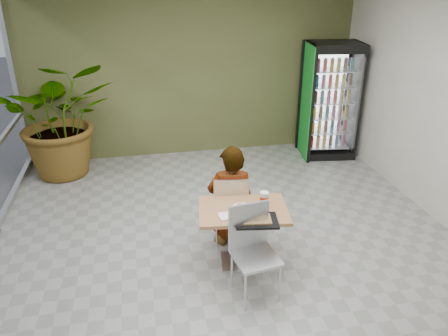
{
  "coord_description": "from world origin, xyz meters",
  "views": [
    {
      "loc": [
        -0.99,
        -4.32,
        3.22
      ],
      "look_at": [
        -0.02,
        0.45,
        1.0
      ],
      "focal_mm": 35.0,
      "sensor_mm": 36.0,
      "label": 1
    }
  ],
  "objects_px": {
    "chair_far": "(231,205)",
    "seated_woman": "(231,206)",
    "cafeteria_tray": "(256,221)",
    "dining_table": "(243,225)",
    "soda_cup": "(264,199)",
    "beverage_fridge": "(330,101)",
    "potted_plant": "(61,119)",
    "chair_near": "(252,243)"
  },
  "relations": [
    {
      "from": "beverage_fridge",
      "to": "potted_plant",
      "type": "relative_size",
      "value": 1.06
    },
    {
      "from": "cafeteria_tray",
      "to": "beverage_fridge",
      "type": "relative_size",
      "value": 0.22
    },
    {
      "from": "dining_table",
      "to": "beverage_fridge",
      "type": "bearing_deg",
      "value": 51.94
    },
    {
      "from": "seated_woman",
      "to": "soda_cup",
      "type": "relative_size",
      "value": 9.18
    },
    {
      "from": "dining_table",
      "to": "cafeteria_tray",
      "type": "height_order",
      "value": "cafeteria_tray"
    },
    {
      "from": "potted_plant",
      "to": "chair_far",
      "type": "bearing_deg",
      "value": -49.24
    },
    {
      "from": "chair_near",
      "to": "potted_plant",
      "type": "relative_size",
      "value": 0.52
    },
    {
      "from": "soda_cup",
      "to": "cafeteria_tray",
      "type": "xyz_separation_m",
      "value": [
        -0.18,
        -0.32,
        -0.07
      ]
    },
    {
      "from": "potted_plant",
      "to": "beverage_fridge",
      "type": "bearing_deg",
      "value": -1.02
    },
    {
      "from": "chair_far",
      "to": "seated_woman",
      "type": "xyz_separation_m",
      "value": [
        0.01,
        0.05,
        -0.05
      ]
    },
    {
      "from": "dining_table",
      "to": "cafeteria_tray",
      "type": "xyz_separation_m",
      "value": [
        0.07,
        -0.3,
        0.23
      ]
    },
    {
      "from": "dining_table",
      "to": "seated_woman",
      "type": "xyz_separation_m",
      "value": [
        -0.03,
        0.5,
        -0.03
      ]
    },
    {
      "from": "dining_table",
      "to": "chair_far",
      "type": "bearing_deg",
      "value": 95.94
    },
    {
      "from": "seated_woman",
      "to": "cafeteria_tray",
      "type": "height_order",
      "value": "seated_woman"
    },
    {
      "from": "chair_far",
      "to": "potted_plant",
      "type": "distance_m",
      "value": 3.54
    },
    {
      "from": "seated_woman",
      "to": "dining_table",
      "type": "bearing_deg",
      "value": 102.2
    },
    {
      "from": "seated_woman",
      "to": "cafeteria_tray",
      "type": "xyz_separation_m",
      "value": [
        0.1,
        -0.8,
        0.25
      ]
    },
    {
      "from": "dining_table",
      "to": "chair_near",
      "type": "distance_m",
      "value": 0.46
    },
    {
      "from": "chair_near",
      "to": "seated_woman",
      "type": "height_order",
      "value": "seated_woman"
    },
    {
      "from": "seated_woman",
      "to": "potted_plant",
      "type": "height_order",
      "value": "potted_plant"
    },
    {
      "from": "chair_near",
      "to": "beverage_fridge",
      "type": "bearing_deg",
      "value": 47.1
    },
    {
      "from": "chair_far",
      "to": "chair_near",
      "type": "bearing_deg",
      "value": 100.71
    },
    {
      "from": "dining_table",
      "to": "beverage_fridge",
      "type": "height_order",
      "value": "beverage_fridge"
    },
    {
      "from": "seated_woman",
      "to": "cafeteria_tray",
      "type": "distance_m",
      "value": 0.85
    },
    {
      "from": "dining_table",
      "to": "chair_far",
      "type": "xyz_separation_m",
      "value": [
        -0.05,
        0.45,
        0.02
      ]
    },
    {
      "from": "dining_table",
      "to": "seated_woman",
      "type": "distance_m",
      "value": 0.5
    },
    {
      "from": "chair_near",
      "to": "beverage_fridge",
      "type": "relative_size",
      "value": 0.49
    },
    {
      "from": "cafeteria_tray",
      "to": "chair_near",
      "type": "bearing_deg",
      "value": -118.37
    },
    {
      "from": "chair_near",
      "to": "soda_cup",
      "type": "xyz_separation_m",
      "value": [
        0.26,
        0.48,
        0.24
      ]
    },
    {
      "from": "soda_cup",
      "to": "cafeteria_tray",
      "type": "bearing_deg",
      "value": -118.92
    },
    {
      "from": "dining_table",
      "to": "chair_near",
      "type": "height_order",
      "value": "chair_near"
    },
    {
      "from": "chair_far",
      "to": "cafeteria_tray",
      "type": "height_order",
      "value": "chair_far"
    },
    {
      "from": "chair_far",
      "to": "soda_cup",
      "type": "xyz_separation_m",
      "value": [
        0.3,
        -0.43,
        0.28
      ]
    },
    {
      "from": "beverage_fridge",
      "to": "potted_plant",
      "type": "height_order",
      "value": "beverage_fridge"
    },
    {
      "from": "cafeteria_tray",
      "to": "beverage_fridge",
      "type": "xyz_separation_m",
      "value": [
        2.3,
        3.33,
        0.28
      ]
    },
    {
      "from": "seated_woman",
      "to": "soda_cup",
      "type": "bearing_deg",
      "value": 128.79
    },
    {
      "from": "seated_woman",
      "to": "potted_plant",
      "type": "distance_m",
      "value": 3.52
    },
    {
      "from": "chair_near",
      "to": "beverage_fridge",
      "type": "xyz_separation_m",
      "value": [
        2.38,
        3.48,
        0.44
      ]
    },
    {
      "from": "chair_far",
      "to": "seated_woman",
      "type": "distance_m",
      "value": 0.07
    },
    {
      "from": "potted_plant",
      "to": "dining_table",
      "type": "bearing_deg",
      "value": -53.05
    },
    {
      "from": "soda_cup",
      "to": "cafeteria_tray",
      "type": "distance_m",
      "value": 0.37
    },
    {
      "from": "chair_far",
      "to": "dining_table",
      "type": "bearing_deg",
      "value": 104.48
    }
  ]
}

